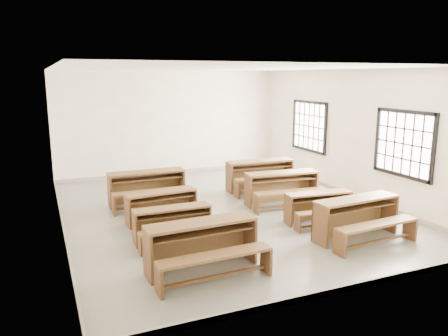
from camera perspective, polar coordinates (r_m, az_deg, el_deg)
name	(u,v)px	position (r m, az deg, el deg)	size (l,w,h in m)	color
room	(228,117)	(9.70, 0.49, 6.66)	(8.50, 8.50, 3.20)	slate
desk_set_0	(203,243)	(6.96, -2.79, -9.73)	(1.82, 0.99, 0.80)	brown
desk_set_1	(173,222)	(8.23, -6.68, -7.00)	(1.45, 0.77, 0.65)	brown
desk_set_2	(162,205)	(9.26, -8.06, -4.78)	(1.55, 0.90, 0.67)	brown
desk_set_3	(147,185)	(10.58, -9.99, -2.26)	(1.81, 0.95, 0.81)	brown
desk_set_4	(358,216)	(8.65, 17.11, -5.95)	(1.81, 1.02, 0.79)	brown
desk_set_5	(319,205)	(9.41, 12.36, -4.76)	(1.50, 0.88, 0.64)	brown
desk_set_6	(282,186)	(10.52, 7.64, -2.33)	(1.84, 1.09, 0.79)	brown
desk_set_7	(261,173)	(11.76, 4.79, -0.67)	(1.86, 1.04, 0.81)	brown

